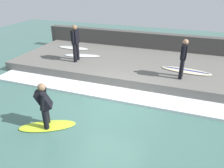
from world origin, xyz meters
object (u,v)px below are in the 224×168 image
object	(u,v)px
surfer_waiting_far	(183,57)
surfboard_spare	(73,48)
surfboard_riding	(48,126)
surfer_riding	(44,103)
surfboard_waiting_near	(82,56)
surfboard_waiting_far	(186,71)
surfer_waiting_near	(75,41)

from	to	relation	value
surfer_waiting_far	surfboard_spare	world-z (taller)	surfer_waiting_far
surfboard_riding	surfer_riding	size ratio (longest dim) A/B	1.25
surfboard_waiting_near	surfboard_waiting_far	xyz separation A→B (m)	(-0.31, -5.10, 0.00)
surfboard_waiting_far	surfboard_spare	xyz separation A→B (m)	(1.36, 6.17, -0.00)
surfboard_spare	surfer_waiting_near	bearing A→B (deg)	-146.74
surfboard_riding	surfer_riding	xyz separation A→B (m)	(0.00, 0.00, 0.80)
surfer_riding	surfboard_waiting_near	world-z (taller)	surfer_riding
surfboard_riding	surfer_riding	bearing A→B (deg)	0.00
surfboard_riding	surfer_waiting_far	bearing A→B (deg)	-41.12
surfer_riding	surfboard_waiting_far	distance (m)	6.07
surfer_waiting_far	surfer_waiting_near	bearing A→B (deg)	85.79
surfer_riding	surfer_waiting_near	bearing A→B (deg)	16.60
surfboard_riding	surfboard_waiting_near	bearing A→B (deg)	15.22
surfer_riding	surfboard_spare	distance (m)	6.64
surfer_riding	surfboard_waiting_near	bearing A→B (deg)	15.22
surfer_waiting_far	surfboard_waiting_far	distance (m)	1.15
surfer_waiting_near	surfboard_waiting_near	distance (m)	1.17
surfboard_riding	surfer_waiting_far	size ratio (longest dim) A/B	1.11
surfboard_riding	surfer_riding	distance (m)	0.80
surfer_waiting_near	surfboard_spare	distance (m)	2.30
surfboard_waiting_near	surfer_waiting_far	bearing A→B (deg)	-102.19
surfboard_waiting_far	surfer_riding	bearing A→B (deg)	142.27
surfer_riding	surfer_waiting_far	distance (m)	5.39
surfboard_waiting_far	surfboard_spare	size ratio (longest dim) A/B	1.18
surfboard_waiting_near	surfboard_waiting_far	distance (m)	5.11
surfer_riding	surfer_waiting_far	world-z (taller)	surfer_waiting_far
surfboard_riding	surfboard_waiting_near	size ratio (longest dim) A/B	0.91
surfer_waiting_far	surfboard_spare	bearing A→B (deg)	70.56
surfboard_waiting_near	surfer_waiting_near	bearing A→B (deg)	-173.74
surfer_waiting_far	surfboard_waiting_far	world-z (taller)	surfer_waiting_far
surfer_waiting_far	surfboard_waiting_far	size ratio (longest dim) A/B	0.73
surfer_waiting_near	surfboard_waiting_far	size ratio (longest dim) A/B	0.80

